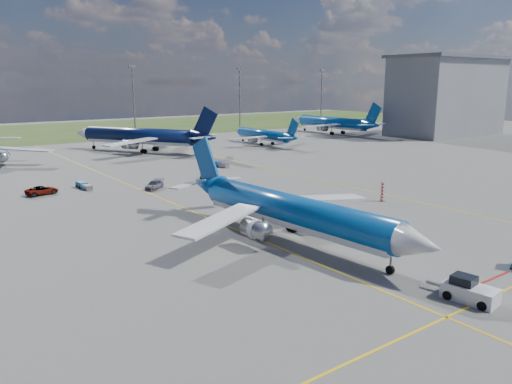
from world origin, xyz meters
TOP-DOWN VIEW (x-y plane):
  - ground at (0.00, 0.00)m, footprint 400.00×400.00m
  - grass_strip at (0.00, 150.00)m, footprint 400.00×80.00m
  - taxiway_lines at (0.17, 27.70)m, footprint 60.25×160.00m
  - floodlight_masts at (10.00, 110.00)m, footprint 202.20×0.50m
  - terminal_building at (120.00, 60.00)m, footprint 42.00×22.00m
  - warning_post at (26.00, 8.00)m, footprint 0.50×0.50m
  - bg_jet_n at (19.01, 81.14)m, footprint 51.91×55.14m
  - bg_jet_ne at (53.39, 74.16)m, footprint 24.74×31.99m
  - bg_jet_ene at (91.14, 84.59)m, footprint 32.30×42.29m
  - main_airliner at (2.61, 1.15)m, footprint 32.35×40.86m
  - pushback_tug at (4.14, -19.25)m, footprint 2.78×6.01m
  - service_car_b at (-14.10, 42.88)m, footprint 5.32×3.18m
  - service_car_c at (2.21, 36.44)m, footprint 4.76×4.59m
  - baggage_tug_w at (12.89, 37.76)m, footprint 3.07×4.92m
  - baggage_tug_c at (-7.26, 43.72)m, footprint 1.48×4.59m
  - baggage_tug_e at (22.75, 49.37)m, footprint 2.55×5.14m

SIDE VIEW (x-z plane):
  - ground at x=0.00m, z-range 0.00..0.00m
  - bg_jet_n at x=19.01m, z-range -5.76..5.76m
  - bg_jet_ne at x=53.39m, z-range -4.10..4.10m
  - bg_jet_ene at x=91.14m, z-range -5.52..5.52m
  - main_airliner at x=2.61m, z-range -5.07..5.07m
  - grass_strip at x=0.00m, z-range 0.00..0.01m
  - taxiway_lines at x=0.17m, z-range 0.00..0.02m
  - baggage_tug_c at x=-7.26m, z-range -0.03..0.98m
  - baggage_tug_w at x=12.89m, z-range -0.03..1.05m
  - baggage_tug_e at x=22.75m, z-range -0.04..1.08m
  - service_car_c at x=2.21m, z-range 0.00..1.37m
  - service_car_b at x=-14.10m, z-range 0.00..1.38m
  - pushback_tug at x=4.14m, z-range -0.19..1.81m
  - warning_post at x=26.00m, z-range 0.00..3.00m
  - floodlight_masts at x=10.00m, z-range 1.21..23.91m
  - terminal_building at x=120.00m, z-range 0.07..26.07m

